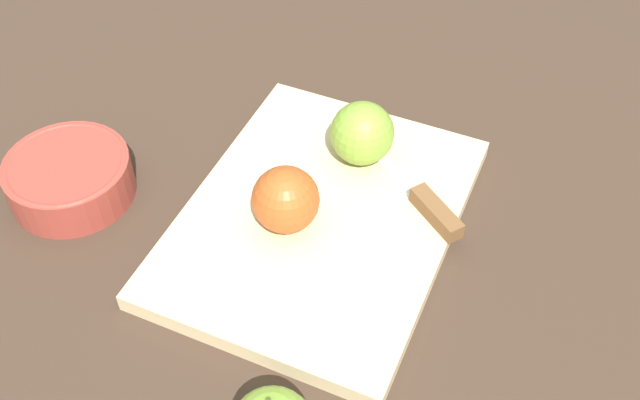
{
  "coord_description": "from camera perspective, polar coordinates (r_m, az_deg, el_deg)",
  "views": [
    {
      "loc": [
        -0.51,
        -0.15,
        0.62
      ],
      "look_at": [
        0.0,
        0.0,
        0.04
      ],
      "focal_mm": 42.0,
      "sensor_mm": 36.0,
      "label": 1
    }
  ],
  "objects": [
    {
      "name": "knife",
      "position": [
        0.8,
        8.37,
        -0.49
      ],
      "size": [
        0.13,
        0.14,
        0.02
      ],
      "rotation": [
        0.0,
        0.0,
        0.81
      ],
      "color": "silver",
      "rests_on": "cutting_board"
    },
    {
      "name": "apple_half_left",
      "position": [
        0.77,
        -2.65,
        0.01
      ],
      "size": [
        0.07,
        0.07,
        0.07
      ],
      "rotation": [
        0.0,
        0.0,
        2.64
      ],
      "color": "#AD4C1E",
      "rests_on": "cutting_board"
    },
    {
      "name": "apple_half_right",
      "position": [
        0.84,
        3.21,
        5.11
      ],
      "size": [
        0.07,
        0.07,
        0.07
      ],
      "rotation": [
        0.0,
        0.0,
        1.37
      ],
      "color": "olive",
      "rests_on": "cutting_board"
    },
    {
      "name": "cutting_board",
      "position": [
        0.81,
        0.0,
        -1.47
      ],
      "size": [
        0.39,
        0.32,
        0.02
      ],
      "color": "#D1B789",
      "rests_on": "ground_plane"
    },
    {
      "name": "ground_plane",
      "position": [
        0.82,
        0.0,
        -1.96
      ],
      "size": [
        4.0,
        4.0,
        0.0
      ],
      "primitive_type": "plane",
      "color": "#38281E"
    },
    {
      "name": "bowl",
      "position": [
        0.88,
        -18.57,
        1.74
      ],
      "size": [
        0.14,
        0.14,
        0.05
      ],
      "color": "#99382D",
      "rests_on": "ground_plane"
    }
  ]
}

